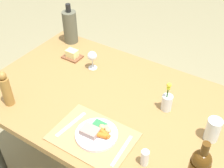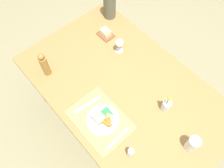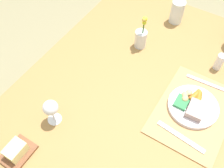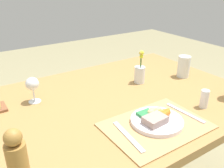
{
  "view_description": "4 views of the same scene",
  "coord_description": "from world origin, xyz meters",
  "px_view_note": "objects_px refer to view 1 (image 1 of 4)",
  "views": [
    {
      "loc": [
        0.69,
        -1.06,
        1.91
      ],
      "look_at": [
        -0.03,
        0.07,
        0.82
      ],
      "focal_mm": 45.68,
      "sensor_mm": 36.0,
      "label": 1
    },
    {
      "loc": [
        0.55,
        -0.59,
        2.23
      ],
      "look_at": [
        -0.04,
        -0.08,
        0.85
      ],
      "focal_mm": 36.46,
      "sensor_mm": 36.0,
      "label": 2
    },
    {
      "loc": [
        -0.59,
        -0.29,
        1.75
      ],
      "look_at": [
        -0.01,
        0.07,
        0.82
      ],
      "focal_mm": 41.07,
      "sensor_mm": 36.0,
      "label": 3
    },
    {
      "loc": [
        -0.54,
        -0.91,
        1.34
      ],
      "look_at": [
        0.05,
        -0.01,
        0.86
      ],
      "focal_mm": 39.37,
      "sensor_mm": 36.0,
      "label": 4
    }
  ],
  "objects_px": {
    "fork": "(71,124)",
    "salt_shaker": "(145,158)",
    "knife": "(122,151)",
    "wine_glass": "(92,57)",
    "dinner_plate": "(97,133)",
    "butter_dish": "(72,55)",
    "flower_vase": "(167,101)",
    "cooler_bottle": "(70,27)",
    "pepper_mill": "(6,89)",
    "water_tumbler": "(212,131)",
    "dining_table": "(110,106)"
  },
  "relations": [
    {
      "from": "salt_shaker",
      "to": "water_tumbler",
      "type": "bearing_deg",
      "value": 55.98
    },
    {
      "from": "dining_table",
      "to": "dinner_plate",
      "type": "relative_size",
      "value": 7.07
    },
    {
      "from": "butter_dish",
      "to": "flower_vase",
      "type": "bearing_deg",
      "value": -9.11
    },
    {
      "from": "fork",
      "to": "pepper_mill",
      "type": "bearing_deg",
      "value": -165.98
    },
    {
      "from": "cooler_bottle",
      "to": "salt_shaker",
      "type": "bearing_deg",
      "value": -34.92
    },
    {
      "from": "fork",
      "to": "butter_dish",
      "type": "relative_size",
      "value": 1.66
    },
    {
      "from": "fork",
      "to": "butter_dish",
      "type": "distance_m",
      "value": 0.66
    },
    {
      "from": "dining_table",
      "to": "salt_shaker",
      "type": "distance_m",
      "value": 0.5
    },
    {
      "from": "dining_table",
      "to": "knife",
      "type": "height_order",
      "value": "knife"
    },
    {
      "from": "dining_table",
      "to": "butter_dish",
      "type": "relative_size",
      "value": 12.02
    },
    {
      "from": "dining_table",
      "to": "dinner_plate",
      "type": "xyz_separation_m",
      "value": [
        0.1,
        -0.28,
        0.09
      ]
    },
    {
      "from": "dinner_plate",
      "to": "water_tumbler",
      "type": "xyz_separation_m",
      "value": [
        0.5,
        0.3,
        0.04
      ]
    },
    {
      "from": "dining_table",
      "to": "fork",
      "type": "relative_size",
      "value": 7.26
    },
    {
      "from": "water_tumbler",
      "to": "butter_dish",
      "type": "bearing_deg",
      "value": 169.24
    },
    {
      "from": "water_tumbler",
      "to": "flower_vase",
      "type": "height_order",
      "value": "flower_vase"
    },
    {
      "from": "flower_vase",
      "to": "wine_glass",
      "type": "bearing_deg",
      "value": 170.23
    },
    {
      "from": "knife",
      "to": "flower_vase",
      "type": "bearing_deg",
      "value": 78.52
    },
    {
      "from": "knife",
      "to": "cooler_bottle",
      "type": "relative_size",
      "value": 0.68
    },
    {
      "from": "knife",
      "to": "salt_shaker",
      "type": "distance_m",
      "value": 0.13
    },
    {
      "from": "knife",
      "to": "wine_glass",
      "type": "relative_size",
      "value": 1.58
    },
    {
      "from": "dinner_plate",
      "to": "cooler_bottle",
      "type": "distance_m",
      "value": 0.99
    },
    {
      "from": "wine_glass",
      "to": "butter_dish",
      "type": "bearing_deg",
      "value": 172.89
    },
    {
      "from": "fork",
      "to": "cooler_bottle",
      "type": "distance_m",
      "value": 0.89
    },
    {
      "from": "butter_dish",
      "to": "dinner_plate",
      "type": "bearing_deg",
      "value": -41.81
    },
    {
      "from": "fork",
      "to": "knife",
      "type": "bearing_deg",
      "value": 5.82
    },
    {
      "from": "knife",
      "to": "cooler_bottle",
      "type": "distance_m",
      "value": 1.12
    },
    {
      "from": "knife",
      "to": "cooler_bottle",
      "type": "xyz_separation_m",
      "value": [
        -0.87,
        0.69,
        0.12
      ]
    },
    {
      "from": "water_tumbler",
      "to": "flower_vase",
      "type": "xyz_separation_m",
      "value": [
        -0.28,
        0.08,
        0.0
      ]
    },
    {
      "from": "fork",
      "to": "pepper_mill",
      "type": "distance_m",
      "value": 0.43
    },
    {
      "from": "knife",
      "to": "wine_glass",
      "type": "xyz_separation_m",
      "value": [
        -0.53,
        0.49,
        0.08
      ]
    },
    {
      "from": "fork",
      "to": "salt_shaker",
      "type": "relative_size",
      "value": 2.43
    },
    {
      "from": "dinner_plate",
      "to": "pepper_mill",
      "type": "relative_size",
      "value": 0.97
    },
    {
      "from": "dining_table",
      "to": "flower_vase",
      "type": "xyz_separation_m",
      "value": [
        0.32,
        0.1,
        0.12
      ]
    },
    {
      "from": "dining_table",
      "to": "cooler_bottle",
      "type": "distance_m",
      "value": 0.76
    },
    {
      "from": "flower_vase",
      "to": "knife",
      "type": "bearing_deg",
      "value": -98.31
    },
    {
      "from": "salt_shaker",
      "to": "butter_dish",
      "type": "bearing_deg",
      "value": 148.43
    },
    {
      "from": "flower_vase",
      "to": "butter_dish",
      "type": "bearing_deg",
      "value": 170.89
    },
    {
      "from": "salt_shaker",
      "to": "wine_glass",
      "type": "xyz_separation_m",
      "value": [
        -0.65,
        0.5,
        0.05
      ]
    },
    {
      "from": "water_tumbler",
      "to": "salt_shaker",
      "type": "relative_size",
      "value": 1.48
    },
    {
      "from": "fork",
      "to": "cooler_bottle",
      "type": "height_order",
      "value": "cooler_bottle"
    },
    {
      "from": "knife",
      "to": "water_tumbler",
      "type": "distance_m",
      "value": 0.47
    },
    {
      "from": "cooler_bottle",
      "to": "wine_glass",
      "type": "bearing_deg",
      "value": -30.05
    },
    {
      "from": "dinner_plate",
      "to": "wine_glass",
      "type": "bearing_deg",
      "value": 127.47
    },
    {
      "from": "salt_shaker",
      "to": "pepper_mill",
      "type": "bearing_deg",
      "value": -176.6
    },
    {
      "from": "dining_table",
      "to": "flower_vase",
      "type": "relative_size",
      "value": 8.02
    },
    {
      "from": "wine_glass",
      "to": "water_tumbler",
      "type": "bearing_deg",
      "value": -11.58
    },
    {
      "from": "fork",
      "to": "cooler_bottle",
      "type": "xyz_separation_m",
      "value": [
        -0.55,
        0.69,
        0.12
      ]
    },
    {
      "from": "butter_dish",
      "to": "cooler_bottle",
      "type": "distance_m",
      "value": 0.25
    },
    {
      "from": "dinner_plate",
      "to": "salt_shaker",
      "type": "height_order",
      "value": "salt_shaker"
    },
    {
      "from": "fork",
      "to": "wine_glass",
      "type": "bearing_deg",
      "value": 119.24
    }
  ]
}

